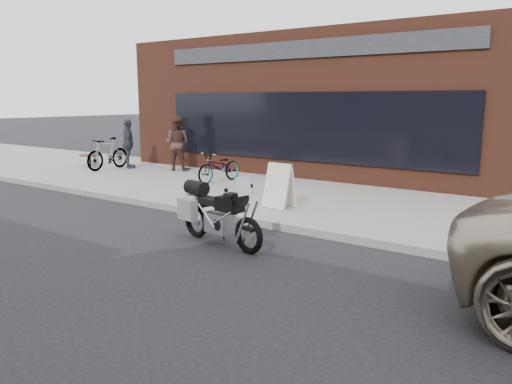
{
  "coord_description": "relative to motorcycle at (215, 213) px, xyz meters",
  "views": [
    {
      "loc": [
        5.51,
        -3.82,
        2.5
      ],
      "look_at": [
        0.39,
        3.37,
        0.85
      ],
      "focal_mm": 35.0,
      "sensor_mm": 36.0,
      "label": 1
    }
  ],
  "objects": [
    {
      "name": "bicycle_rear",
      "position": [
        -8.3,
        4.27,
        0.14
      ],
      "size": [
        0.63,
        1.81,
        1.07
      ],
      "primitive_type": "imported",
      "rotation": [
        0.0,
        0.0,
        0.07
      ],
      "color": "gray",
      "rests_on": "near_sidewalk"
    },
    {
      "name": "cafe_patron_right",
      "position": [
        -7.98,
        4.9,
        0.44
      ],
      "size": [
        1.02,
        0.95,
        1.68
      ],
      "primitive_type": "imported",
      "rotation": [
        0.0,
        0.0,
        2.44
      ],
      "color": "#363744",
      "rests_on": "near_sidewalk"
    },
    {
      "name": "cafe_table",
      "position": [
        -9.53,
        4.45,
        -0.02
      ],
      "size": [
        0.72,
        0.72,
        0.41
      ],
      "color": "black",
      "rests_on": "near_sidewalk"
    },
    {
      "name": "ground",
      "position": [
        -0.03,
        -2.65,
        -0.55
      ],
      "size": [
        120.0,
        120.0,
        0.0
      ],
      "primitive_type": "plane",
      "color": "black",
      "rests_on": "ground"
    },
    {
      "name": "near_sidewalk",
      "position": [
        -0.03,
        4.35,
        -0.47
      ],
      "size": [
        44.0,
        6.0,
        0.15
      ],
      "primitive_type": "cube",
      "color": "gray",
      "rests_on": "ground"
    },
    {
      "name": "sandwich_sign",
      "position": [
        -0.34,
        2.62,
        0.09
      ],
      "size": [
        0.64,
        0.59,
        0.97
      ],
      "rotation": [
        0.0,
        0.0,
        -0.06
      ],
      "color": "silver",
      "rests_on": "near_sidewalk"
    },
    {
      "name": "motorcycle",
      "position": [
        0.0,
        0.0,
        0.0
      ],
      "size": [
        1.99,
        0.7,
        1.27
      ],
      "rotation": [
        0.0,
        0.0,
        -0.18
      ],
      "color": "black",
      "rests_on": "ground"
    },
    {
      "name": "bicycle_front",
      "position": [
        -3.57,
        4.45,
        0.04
      ],
      "size": [
        0.7,
        1.69,
        0.87
      ],
      "primitive_type": "imported",
      "rotation": [
        0.0,
        0.0,
        -0.08
      ],
      "color": "gray",
      "rests_on": "near_sidewalk"
    },
    {
      "name": "cafe_patron_left",
      "position": [
        -6.26,
        5.51,
        0.5
      ],
      "size": [
        1.04,
        0.91,
        1.8
      ],
      "primitive_type": "imported",
      "rotation": [
        0.0,
        0.0,
        3.44
      ],
      "color": "#442A24",
      "rests_on": "near_sidewalk"
    },
    {
      "name": "storefront",
      "position": [
        -2.03,
        11.34,
        1.7
      ],
      "size": [
        14.0,
        10.07,
        4.5
      ],
      "color": "brown",
      "rests_on": "ground"
    }
  ]
}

